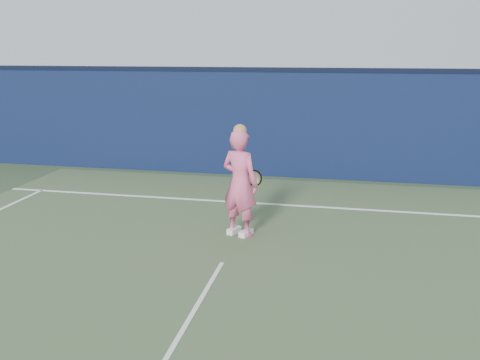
# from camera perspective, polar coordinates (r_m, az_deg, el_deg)

# --- Properties ---
(ground) EXTENTS (80.00, 80.00, 0.00)m
(ground) POSITION_cam_1_polar(r_m,az_deg,el_deg) (6.60, -4.09, -12.76)
(ground) COLOR #33472B
(ground) RESTS_ON ground
(backstop_wall) EXTENTS (24.00, 0.40, 2.50)m
(backstop_wall) POSITION_cam_1_polar(r_m,az_deg,el_deg) (12.38, 3.92, 6.23)
(backstop_wall) COLOR #0D1C3A
(backstop_wall) RESTS_ON ground
(wall_cap) EXTENTS (24.00, 0.42, 0.10)m
(wall_cap) POSITION_cam_1_polar(r_m,az_deg,el_deg) (12.26, 4.02, 12.25)
(wall_cap) COLOR black
(wall_cap) RESTS_ON backstop_wall
(player) EXTENTS (0.76, 0.64, 1.86)m
(player) POSITION_cam_1_polar(r_m,az_deg,el_deg) (8.29, 0.00, -0.32)
(player) COLOR #EC5B8B
(player) RESTS_ON ground
(racket) EXTENTS (0.49, 0.29, 0.29)m
(racket) POSITION_cam_1_polar(r_m,az_deg,el_deg) (8.64, 1.48, 0.21)
(racket) COLOR black
(racket) RESTS_ON ground
(court_lines) EXTENTS (11.00, 12.04, 0.01)m
(court_lines) POSITION_cam_1_polar(r_m,az_deg,el_deg) (6.31, -4.92, -13.99)
(court_lines) COLOR white
(court_lines) RESTS_ON court_surface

